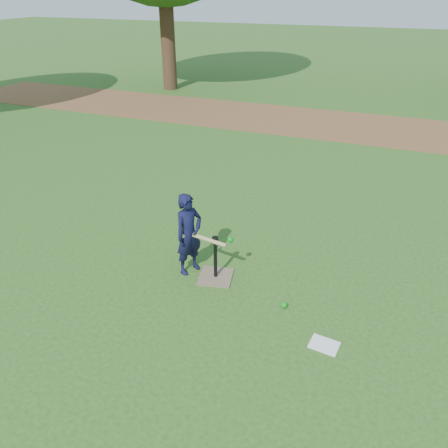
% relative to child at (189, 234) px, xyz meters
% --- Properties ---
extents(ground, '(80.00, 80.00, 0.00)m').
position_rel_child_xyz_m(ground, '(0.30, 0.25, -0.56)').
color(ground, '#285116').
rests_on(ground, ground).
extents(dirt_strip, '(24.00, 3.00, 0.01)m').
position_rel_child_xyz_m(dirt_strip, '(0.30, 7.75, -0.56)').
color(dirt_strip, brown).
rests_on(dirt_strip, ground).
extents(child, '(0.41, 0.48, 1.12)m').
position_rel_child_xyz_m(child, '(0.00, 0.00, 0.00)').
color(child, black).
rests_on(child, ground).
extents(wiffle_ball_ground, '(0.08, 0.08, 0.08)m').
position_rel_child_xyz_m(wiffle_ball_ground, '(1.38, -0.29, -0.52)').
color(wiffle_ball_ground, '#0D8F17').
rests_on(wiffle_ball_ground, ground).
extents(clipboard, '(0.32, 0.26, 0.01)m').
position_rel_child_xyz_m(clipboard, '(1.94, -0.74, -0.56)').
color(clipboard, white).
rests_on(clipboard, ground).
extents(batting_tee, '(0.51, 0.51, 0.61)m').
position_rel_child_xyz_m(batting_tee, '(0.38, -0.03, -0.45)').
color(batting_tee, '#77614C').
rests_on(batting_tee, ground).
extents(swing_action, '(0.67, 0.20, 0.08)m').
position_rel_child_xyz_m(swing_action, '(0.29, -0.03, 0.01)').
color(swing_action, tan).
rests_on(swing_action, ground).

